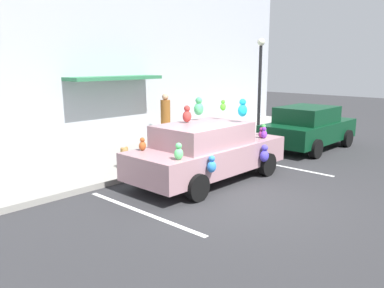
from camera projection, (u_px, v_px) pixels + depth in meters
The scene contains 10 objects.
ground_plane at pixel (238, 200), 9.24m from camera, with size 60.00×60.00×0.00m, color #2D2D30.
sidewalk at pixel (109, 161), 12.57m from camera, with size 24.00×4.00×0.15m, color gray.
storefront_building at pixel (68, 59), 13.39m from camera, with size 24.00×1.25×6.40m.
parking_stripe_front at pixel (277, 165), 12.30m from camera, with size 0.12×3.60×0.01m, color silver.
parking_stripe_rear at pixel (142, 212), 8.46m from camera, with size 0.12×3.60×0.01m, color silver.
plush_covered_car at pixel (208, 151), 10.58m from camera, with size 4.62×2.13×2.17m.
parked_sedan_behind at pixel (308, 127), 14.52m from camera, with size 4.04×2.05×1.54m.
teddy_bear_on_sidewalk at pixel (125, 158), 11.35m from camera, with size 0.32×0.27×0.61m.
street_lamp_post at pixel (260, 78), 15.37m from camera, with size 0.28×0.28×3.83m.
pedestrian_near_shopfront at pixel (166, 118), 15.57m from camera, with size 0.38×0.38×1.77m.
Camera 1 is at (-7.16, -5.23, 3.10)m, focal length 37.67 mm.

